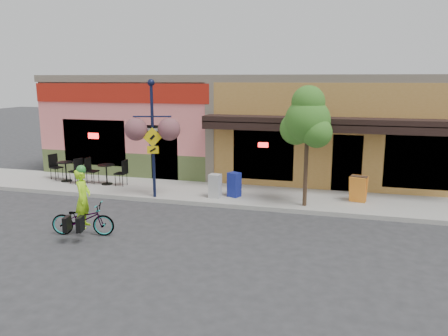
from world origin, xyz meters
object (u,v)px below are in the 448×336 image
(one_way_sign, at_px, (154,161))
(building, at_px, (254,123))
(cyclist_rider, at_px, (84,207))
(lamp_post, at_px, (153,139))
(newspaper_box_blue, at_px, (234,185))
(bicycle, at_px, (83,219))
(street_tree, at_px, (307,146))
(newspaper_box_grey, at_px, (215,186))

(one_way_sign, bearing_deg, building, 66.14)
(cyclist_rider, height_order, lamp_post, lamp_post)
(one_way_sign, bearing_deg, newspaper_box_blue, 8.57)
(newspaper_box_blue, bearing_deg, lamp_post, -138.96)
(one_way_sign, bearing_deg, bicycle, -100.81)
(cyclist_rider, relative_size, street_tree, 0.41)
(street_tree, bearing_deg, one_way_sign, -178.18)
(building, relative_size, bicycle, 10.22)
(building, height_order, one_way_sign, building)
(lamp_post, relative_size, one_way_sign, 1.62)
(bicycle, xyz_separation_m, newspaper_box_blue, (3.25, 4.59, 0.12))
(bicycle, height_order, lamp_post, lamp_post)
(newspaper_box_blue, distance_m, newspaper_box_grey, 0.70)
(bicycle, height_order, one_way_sign, one_way_sign)
(one_way_sign, bearing_deg, lamp_post, -71.97)
(newspaper_box_grey, bearing_deg, building, 93.91)
(newspaper_box_grey, relative_size, street_tree, 0.21)
(cyclist_rider, height_order, one_way_sign, one_way_sign)
(newspaper_box_blue, relative_size, street_tree, 0.22)
(lamp_post, height_order, newspaper_box_grey, lamp_post)
(one_way_sign, relative_size, newspaper_box_blue, 2.93)
(lamp_post, relative_size, newspaper_box_blue, 4.74)
(building, bearing_deg, one_way_sign, -109.24)
(building, xyz_separation_m, one_way_sign, (-2.32, -6.65, -0.80))
(bicycle, bearing_deg, cyclist_rider, -102.12)
(building, relative_size, cyclist_rider, 10.94)
(one_way_sign, relative_size, newspaper_box_grey, 3.04)
(building, height_order, lamp_post, building)
(cyclist_rider, xyz_separation_m, newspaper_box_blue, (3.20, 4.59, -0.24))
(newspaper_box_grey, bearing_deg, newspaper_box_blue, 31.00)
(building, xyz_separation_m, newspaper_box_blue, (0.50, -5.99, -1.66))
(street_tree, bearing_deg, newspaper_box_blue, 169.15)
(lamp_post, bearing_deg, building, 53.63)
(bicycle, distance_m, newspaper_box_blue, 5.63)
(cyclist_rider, bearing_deg, building, -26.43)
(bicycle, relative_size, one_way_sign, 0.69)
(bicycle, height_order, newspaper_box_blue, newspaper_box_blue)
(building, bearing_deg, newspaper_box_grey, -91.19)
(one_way_sign, height_order, newspaper_box_grey, one_way_sign)
(one_way_sign, height_order, newspaper_box_blue, one_way_sign)
(lamp_post, relative_size, street_tree, 1.04)
(one_way_sign, bearing_deg, cyclist_rider, -100.09)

